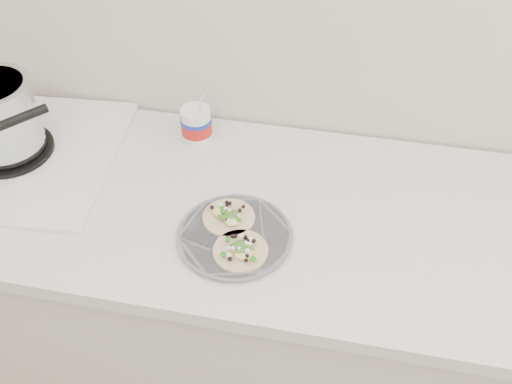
# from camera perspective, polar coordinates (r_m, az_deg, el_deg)

# --- Properties ---
(counter) EXTENTS (2.44, 0.66, 0.90)m
(counter) POSITION_cam_1_polar(r_m,az_deg,el_deg) (1.74, 1.56, -11.73)
(counter) COLOR silver
(counter) RESTS_ON ground
(stove) EXTENTS (0.59, 0.56, 0.27)m
(stove) POSITION_cam_1_polar(r_m,az_deg,el_deg) (1.61, -24.02, 5.73)
(stove) COLOR silver
(stove) RESTS_ON counter
(taco_plate) EXTENTS (0.27, 0.27, 0.04)m
(taco_plate) POSITION_cam_1_polar(r_m,az_deg,el_deg) (1.30, -2.17, -4.16)
(taco_plate) COLOR slate
(taco_plate) RESTS_ON counter
(tub) EXTENTS (0.08, 0.08, 0.19)m
(tub) POSITION_cam_1_polar(r_m,az_deg,el_deg) (1.55, -5.92, 7.05)
(tub) COLOR white
(tub) RESTS_ON counter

